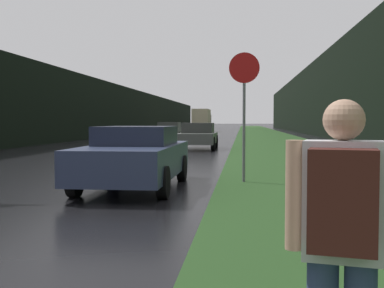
% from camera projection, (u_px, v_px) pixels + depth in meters
% --- Properties ---
extents(grass_verge, '(6.00, 240.00, 0.02)m').
position_uv_depth(grass_verge, '(273.00, 140.00, 37.62)').
color(grass_verge, '#26471E').
rests_on(grass_verge, ground_plane).
extents(lane_stripe_c, '(0.12, 3.00, 0.01)m').
position_uv_depth(lane_stripe_c, '(92.00, 175.00, 13.59)').
color(lane_stripe_c, silver).
rests_on(lane_stripe_c, ground_plane).
extents(lane_stripe_d, '(0.12, 3.00, 0.01)m').
position_uv_depth(lane_stripe_d, '(143.00, 157.00, 20.54)').
color(lane_stripe_d, silver).
rests_on(lane_stripe_d, ground_plane).
extents(treeline_far_side, '(2.00, 140.00, 5.32)m').
position_uv_depth(treeline_far_side, '(107.00, 110.00, 49.13)').
color(treeline_far_side, black).
rests_on(treeline_far_side, ground_plane).
extents(treeline_near_side, '(2.00, 140.00, 7.88)m').
position_uv_depth(treeline_near_side, '(330.00, 96.00, 46.74)').
color(treeline_near_side, black).
rests_on(treeline_near_side, ground_plane).
extents(stop_sign, '(0.75, 0.07, 3.19)m').
position_uv_depth(stop_sign, '(244.00, 102.00, 11.75)').
color(stop_sign, slate).
rests_on(stop_sign, ground_plane).
extents(hitchhiker_with_backpack, '(0.55, 0.46, 1.62)m').
position_uv_depth(hitchhiker_with_backpack, '(342.00, 239.00, 2.35)').
color(hitchhiker_with_backpack, navy).
rests_on(hitchhiker_with_backpack, ground_plane).
extents(car_passing_near, '(1.98, 4.67, 1.39)m').
position_uv_depth(car_passing_near, '(135.00, 156.00, 10.89)').
color(car_passing_near, '#2D3856').
rests_on(car_passing_near, ground_plane).
extents(car_passing_far, '(2.03, 4.38, 1.42)m').
position_uv_depth(car_passing_far, '(198.00, 136.00, 26.09)').
color(car_passing_far, '#4C514C').
rests_on(car_passing_far, ground_plane).
extents(car_oncoming, '(2.05, 4.55, 1.43)m').
position_uv_depth(car_oncoming, '(170.00, 131.00, 39.92)').
color(car_oncoming, '#4C514C').
rests_on(car_oncoming, ground_plane).
extents(delivery_truck, '(2.46, 8.70, 3.27)m').
position_uv_depth(delivery_truck, '(202.00, 120.00, 71.49)').
color(delivery_truck, '#6E684F').
rests_on(delivery_truck, ground_plane).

